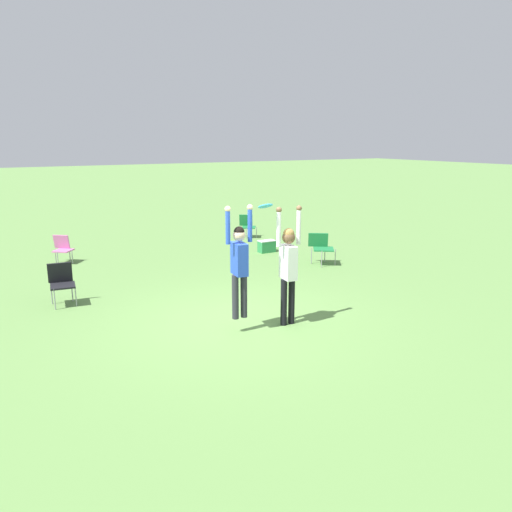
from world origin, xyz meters
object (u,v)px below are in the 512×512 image
(camping_chair_2, at_px, (62,280))
(cooler_box, at_px, (267,246))
(person_jumping, at_px, (239,260))
(camping_chair_1, at_px, (63,247))
(person_defending, at_px, (288,263))
(frisbee, at_px, (265,206))
(camping_chair_0, at_px, (248,224))
(camping_chair_3, at_px, (321,246))

(camping_chair_2, relative_size, cooler_box, 1.72)
(person_jumping, distance_m, camping_chair_1, 7.34)
(person_defending, height_order, camping_chair_2, person_defending)
(frisbee, relative_size, camping_chair_2, 0.30)
(frisbee, height_order, camping_chair_1, frisbee)
(frisbee, xyz_separation_m, camping_chair_0, (3.93, 7.77, -1.80))
(frisbee, bearing_deg, camping_chair_1, 108.53)
(camping_chair_1, xyz_separation_m, camping_chair_2, (-0.63, -3.82, 0.07))
(frisbee, relative_size, camping_chair_0, 0.33)
(camping_chair_2, height_order, camping_chair_3, camping_chair_2)
(camping_chair_1, relative_size, cooler_box, 1.52)
(person_defending, relative_size, camping_chair_3, 2.63)
(person_defending, bearing_deg, person_jumping, -90.00)
(camping_chair_1, xyz_separation_m, cooler_box, (5.65, -1.71, -0.26))
(person_jumping, bearing_deg, camping_chair_3, -45.50)
(cooler_box, bearing_deg, frisbee, -121.40)
(camping_chair_0, relative_size, cooler_box, 1.56)
(camping_chair_3, bearing_deg, cooler_box, -40.15)
(person_defending, bearing_deg, camping_chair_1, -151.32)
(frisbee, xyz_separation_m, camping_chair_3, (3.84, 3.36, -1.74))
(camping_chair_1, distance_m, camping_chair_3, 7.24)
(frisbee, xyz_separation_m, cooler_box, (3.28, 5.37, -2.07))
(camping_chair_1, bearing_deg, camping_chair_0, -134.83)
(person_jumping, bearing_deg, frisbee, -88.46)
(person_defending, distance_m, camping_chair_2, 4.85)
(person_defending, bearing_deg, camping_chair_0, 163.18)
(person_defending, bearing_deg, frisbee, -91.68)
(camping_chair_2, bearing_deg, person_jumping, 135.32)
(person_defending, relative_size, camping_chair_1, 2.88)
(camping_chair_0, bearing_deg, cooler_box, 107.40)
(camping_chair_2, distance_m, cooler_box, 6.63)
(cooler_box, bearing_deg, camping_chair_3, -74.49)
(person_defending, height_order, camping_chair_0, person_defending)
(person_jumping, xyz_separation_m, frisbee, (0.50, -0.05, 0.92))
(camping_chair_1, bearing_deg, person_jumping, 143.86)
(camping_chair_1, height_order, cooler_box, camping_chair_1)
(camping_chair_3, bearing_deg, camping_chair_0, -56.94)
(camping_chair_0, relative_size, camping_chair_1, 1.03)
(camping_chair_0, xyz_separation_m, camping_chair_1, (-6.31, -0.69, -0.01))
(person_defending, xyz_separation_m, camping_chair_3, (3.38, 3.43, -0.68))
(frisbee, distance_m, camping_chair_1, 7.69)
(camping_chair_0, distance_m, camping_chair_1, 6.35)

